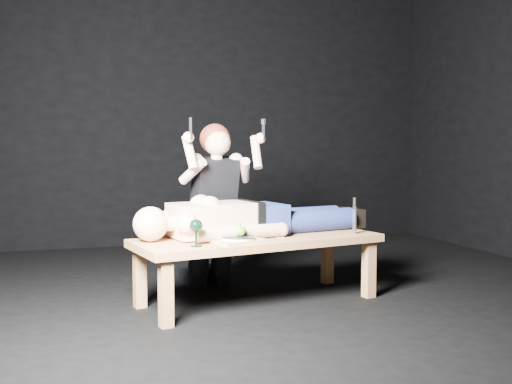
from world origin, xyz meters
TOP-DOWN VIEW (x-y plane):
  - ground at (0.00, 0.00)m, footprint 5.00×5.00m
  - back_wall at (0.00, 2.50)m, footprint 5.00×0.00m
  - table at (-0.34, -0.20)m, footprint 1.76×0.94m
  - lying_man at (-0.31, -0.07)m, footprint 1.88×0.89m
  - kneeling_woman at (-0.55, 0.32)m, footprint 0.78×0.85m
  - serving_tray at (-0.54, -0.41)m, footprint 0.38×0.33m
  - plate at (-0.54, -0.41)m, footprint 0.27×0.27m
  - apple at (-0.52, -0.39)m, footprint 0.07×0.07m
  - goblet at (-0.83, -0.48)m, footprint 0.10×0.10m
  - fork_flat at (-0.71, -0.48)m, footprint 0.02×0.18m
  - knife_flat at (-0.27, -0.36)m, footprint 0.06×0.17m
  - spoon_flat at (-0.27, -0.26)m, footprint 0.15×0.12m
  - carving_knife at (0.35, -0.26)m, footprint 0.04×0.04m

SIDE VIEW (x-z plane):
  - ground at x=0.00m, z-range 0.00..0.00m
  - table at x=-0.34m, z-range 0.00..0.45m
  - fork_flat at x=-0.71m, z-range 0.45..0.46m
  - knife_flat at x=-0.27m, z-range 0.45..0.46m
  - spoon_flat at x=-0.27m, z-range 0.45..0.46m
  - serving_tray at x=-0.54m, z-range 0.45..0.47m
  - plate at x=-0.54m, z-range 0.47..0.49m
  - apple at x=-0.52m, z-range 0.49..0.55m
  - goblet at x=-0.83m, z-range 0.45..0.62m
  - carving_knife at x=0.35m, z-range 0.45..0.70m
  - lying_man at x=-0.31m, z-range 0.45..0.73m
  - kneeling_woman at x=-0.55m, z-range 0.00..1.26m
  - back_wall at x=0.00m, z-range -1.00..4.00m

